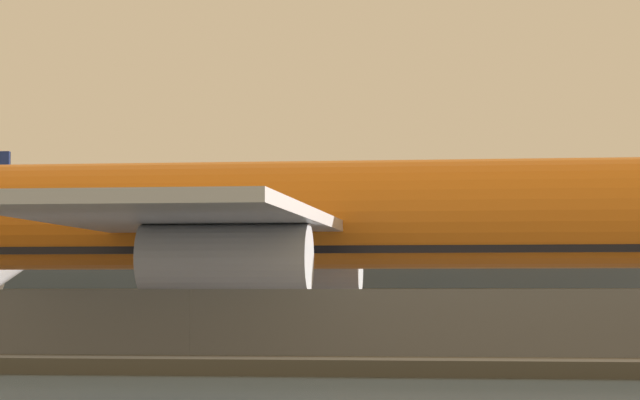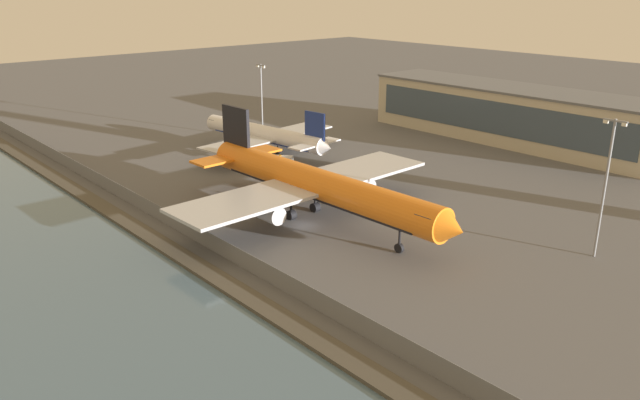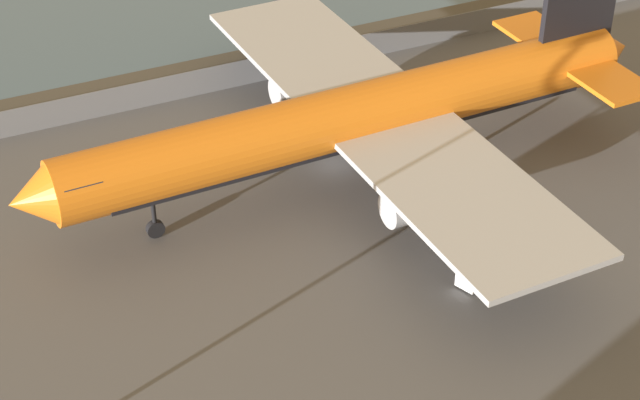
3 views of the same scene
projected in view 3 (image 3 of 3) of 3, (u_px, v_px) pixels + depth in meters
ground_plane at (335, 163)px, 90.12m from camera, size 500.00×500.00×0.00m
shoreline_seawall at (244, 59)px, 105.20m from camera, size 320.00×3.00×0.50m
perimeter_fence at (261, 69)px, 101.25m from camera, size 280.00×0.10×2.61m
cargo_jet_orange at (363, 116)px, 84.88m from camera, size 54.73×46.94×15.51m
baggage_tug at (477, 273)px, 76.70m from camera, size 3.56×2.65×1.80m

